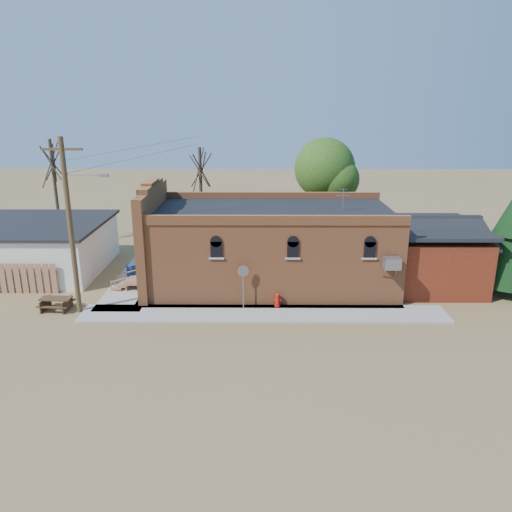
{
  "coord_description": "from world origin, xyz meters",
  "views": [
    {
      "loc": [
        1.23,
        -22.95,
        10.54
      ],
      "look_at": [
        1.07,
        3.4,
        2.4
      ],
      "focal_mm": 35.0,
      "sensor_mm": 36.0,
      "label": 1
    }
  ],
  "objects_px": {
    "utility_pole": "(71,223)",
    "fire_hydrant": "(277,300)",
    "brick_bar": "(266,247)",
    "stop_sign": "(243,275)",
    "picnic_table": "(56,302)",
    "trash_barrel": "(131,271)"
  },
  "relations": [
    {
      "from": "brick_bar",
      "to": "fire_hydrant",
      "type": "relative_size",
      "value": 22.07
    },
    {
      "from": "brick_bar",
      "to": "fire_hydrant",
      "type": "distance_m",
      "value": 4.19
    },
    {
      "from": "utility_pole",
      "to": "stop_sign",
      "type": "height_order",
      "value": "utility_pole"
    },
    {
      "from": "trash_barrel",
      "to": "picnic_table",
      "type": "distance_m",
      "value": 5.52
    },
    {
      "from": "brick_bar",
      "to": "trash_barrel",
      "type": "distance_m",
      "value": 8.52
    },
    {
      "from": "fire_hydrant",
      "to": "trash_barrel",
      "type": "bearing_deg",
      "value": 162.14
    },
    {
      "from": "fire_hydrant",
      "to": "stop_sign",
      "type": "height_order",
      "value": "stop_sign"
    },
    {
      "from": "fire_hydrant",
      "to": "stop_sign",
      "type": "relative_size",
      "value": 0.31
    },
    {
      "from": "utility_pole",
      "to": "stop_sign",
      "type": "distance_m",
      "value": 9.03
    },
    {
      "from": "trash_barrel",
      "to": "brick_bar",
      "type": "bearing_deg",
      "value": -4.58
    },
    {
      "from": "brick_bar",
      "to": "fire_hydrant",
      "type": "bearing_deg",
      "value": -81.12
    },
    {
      "from": "fire_hydrant",
      "to": "trash_barrel",
      "type": "distance_m",
      "value": 9.89
    },
    {
      "from": "brick_bar",
      "to": "utility_pole",
      "type": "xyz_separation_m",
      "value": [
        -9.79,
        -4.29,
        2.43
      ]
    },
    {
      "from": "brick_bar",
      "to": "picnic_table",
      "type": "bearing_deg",
      "value": -159.97
    },
    {
      "from": "utility_pole",
      "to": "fire_hydrant",
      "type": "xyz_separation_m",
      "value": [
        10.37,
        0.6,
        -4.33
      ]
    },
    {
      "from": "brick_bar",
      "to": "utility_pole",
      "type": "relative_size",
      "value": 1.82
    },
    {
      "from": "brick_bar",
      "to": "utility_pole",
      "type": "bearing_deg",
      "value": -156.31
    },
    {
      "from": "trash_barrel",
      "to": "picnic_table",
      "type": "relative_size",
      "value": 0.54
    },
    {
      "from": "trash_barrel",
      "to": "picnic_table",
      "type": "xyz_separation_m",
      "value": [
        -2.84,
        -4.73,
        -0.09
      ]
    },
    {
      "from": "fire_hydrant",
      "to": "stop_sign",
      "type": "xyz_separation_m",
      "value": [
        -1.81,
        -0.2,
        1.47
      ]
    },
    {
      "from": "utility_pole",
      "to": "fire_hydrant",
      "type": "height_order",
      "value": "utility_pole"
    },
    {
      "from": "fire_hydrant",
      "to": "picnic_table",
      "type": "relative_size",
      "value": 0.44
    }
  ]
}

